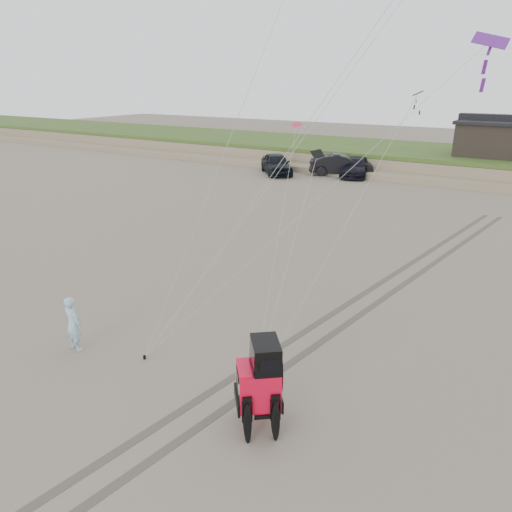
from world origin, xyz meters
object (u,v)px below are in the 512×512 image
object	(u,v)px
cabin	(498,137)
jeep	(258,393)
truck_c	(356,167)
man	(73,324)
truck_b	(341,165)
truck_a	(276,164)

from	to	relation	value
cabin	jeep	bearing A→B (deg)	-89.74
truck_c	man	world-z (taller)	man
cabin	jeep	world-z (taller)	cabin
truck_c	jeep	xyz separation A→B (m)	(10.02, -31.93, 0.13)
cabin	man	world-z (taller)	cabin
truck_b	man	distance (m)	31.93
cabin	man	distance (m)	38.61
truck_b	jeep	xyz separation A→B (m)	(11.26, -31.65, 0.02)
truck_a	man	distance (m)	30.71
cabin	man	size ratio (longest dim) A/B	3.67
truck_b	jeep	bearing A→B (deg)	177.47
truck_a	truck_c	bearing A→B (deg)	-18.30
truck_b	cabin	bearing A→B (deg)	-82.11
truck_a	truck_b	size ratio (longest dim) A/B	0.96
truck_c	cabin	bearing A→B (deg)	19.18
cabin	truck_b	xyz separation A→B (m)	(-11.09, -6.40, -2.35)
cabin	truck_c	size ratio (longest dim) A/B	1.21
cabin	truck_c	world-z (taller)	cabin
truck_a	truck_b	bearing A→B (deg)	-15.79
truck_c	jeep	distance (m)	33.46
cabin	truck_b	distance (m)	13.02
truck_a	truck_c	xyz separation A→B (m)	(6.23, 2.69, -0.11)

